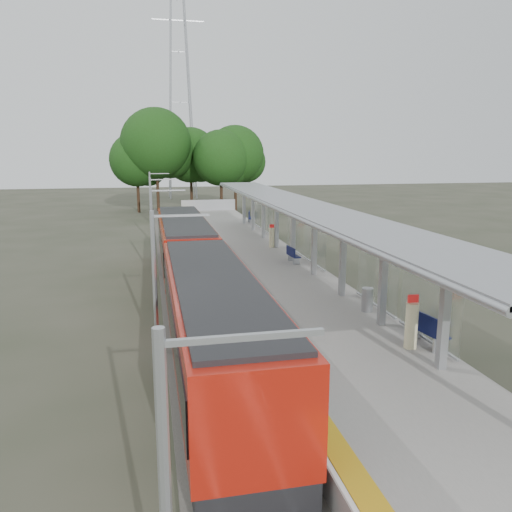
{
  "coord_description": "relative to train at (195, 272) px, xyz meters",
  "views": [
    {
      "loc": [
        -6.33,
        -10.54,
        7.37
      ],
      "look_at": [
        -1.28,
        13.27,
        2.3
      ],
      "focal_mm": 35.0,
      "sensor_mm": 36.0,
      "label": 1
    }
  ],
  "objects": [
    {
      "name": "ground",
      "position": [
        4.5,
        -11.43,
        -2.05
      ],
      "size": [
        200.0,
        200.0,
        0.0
      ],
      "primitive_type": "plane",
      "color": "#474438",
      "rests_on": "ground"
    },
    {
      "name": "trackbed",
      "position": [
        -0.0,
        8.57,
        -1.93
      ],
      "size": [
        3.0,
        70.0,
        0.24
      ],
      "primitive_type": "cube",
      "color": "#59544C",
      "rests_on": "ground"
    },
    {
      "name": "platform",
      "position": [
        4.5,
        8.57,
        -1.55
      ],
      "size": [
        6.0,
        50.0,
        1.0
      ],
      "primitive_type": "cube",
      "color": "gray",
      "rests_on": "ground"
    },
    {
      "name": "tactile_strip",
      "position": [
        1.95,
        8.57,
        -1.04
      ],
      "size": [
        0.6,
        50.0,
        0.02
      ],
      "primitive_type": "cube",
      "color": "gold",
      "rests_on": "platform"
    },
    {
      "name": "end_fence",
      "position": [
        4.5,
        33.52,
        -0.45
      ],
      "size": [
        6.0,
        0.1,
        1.2
      ],
      "primitive_type": "cube",
      "color": "#9EA0A5",
      "rests_on": "platform"
    },
    {
      "name": "train",
      "position": [
        0.0,
        0.0,
        0.0
      ],
      "size": [
        2.74,
        27.6,
        3.62
      ],
      "color": "black",
      "rests_on": "ground"
    },
    {
      "name": "canopy",
      "position": [
        6.11,
        4.75,
        2.15
      ],
      "size": [
        3.27,
        38.0,
        3.66
      ],
      "color": "#9EA0A5",
      "rests_on": "platform"
    },
    {
      "name": "pylon",
      "position": [
        3.5,
        61.57,
        16.95
      ],
      "size": [
        8.0,
        4.0,
        38.0
      ],
      "primitive_type": null,
      "color": "#9EA0A5",
      "rests_on": "ground"
    },
    {
      "name": "tree_cluster",
      "position": [
        2.68,
        41.48,
        5.3
      ],
      "size": [
        19.01,
        11.89,
        12.7
      ],
      "color": "#382316",
      "rests_on": "ground"
    },
    {
      "name": "catenary_masts",
      "position": [
        -1.72,
        7.57,
        0.86
      ],
      "size": [
        2.08,
        48.16,
        5.4
      ],
      "color": "#9EA0A5",
      "rests_on": "ground"
    },
    {
      "name": "bench_near",
      "position": [
        7.02,
        -7.66,
        -0.46
      ],
      "size": [
        0.75,
        1.71,
        1.13
      ],
      "rotation": [
        0.0,
        0.0,
        0.15
      ],
      "color": "#0E1346",
      "rests_on": "platform"
    },
    {
      "name": "bench_mid",
      "position": [
        6.22,
        5.65,
        -0.56
      ],
      "size": [
        0.53,
        1.4,
        0.94
      ],
      "rotation": [
        0.0,
        0.0,
        0.08
      ],
      "color": "#0E1346",
      "rests_on": "platform"
    },
    {
      "name": "bench_far",
      "position": [
        7.11,
        22.62,
        -0.48
      ],
      "size": [
        0.85,
        1.65,
        1.08
      ],
      "rotation": [
        0.0,
        0.0,
        -0.24
      ],
      "color": "#0E1346",
      "rests_on": "platform"
    },
    {
      "name": "info_pillar_near",
      "position": [
        6.42,
        -7.77,
        -0.26
      ],
      "size": [
        0.41,
        0.41,
        1.83
      ],
      "rotation": [
        0.0,
        0.0,
        -0.06
      ],
      "color": "beige",
      "rests_on": "platform"
    },
    {
      "name": "info_pillar_far",
      "position": [
        6.17,
        10.57,
        -0.37
      ],
      "size": [
        0.36,
        0.36,
        1.58
      ],
      "rotation": [
        0.0,
        0.0,
        0.09
      ],
      "color": "beige",
      "rests_on": "platform"
    },
    {
      "name": "litter_bin",
      "position": [
        6.66,
        -3.82,
        -0.57
      ],
      "size": [
        0.59,
        0.59,
        0.97
      ],
      "primitive_type": "cylinder",
      "rotation": [
        0.0,
        0.0,
        0.3
      ],
      "color": "#9EA0A5",
      "rests_on": "platform"
    }
  ]
}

